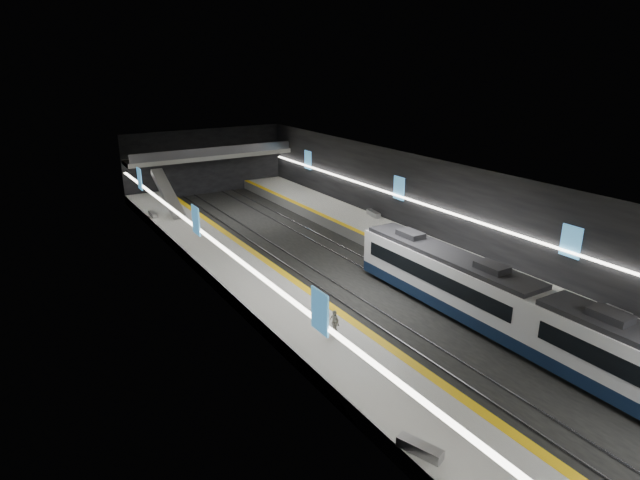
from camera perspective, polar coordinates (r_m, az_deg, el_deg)
ground at (r=39.30m, az=6.23°, el=-5.59°), size 70.00×70.00×0.00m
ceiling at (r=36.72m, az=6.68°, el=5.84°), size 20.00×70.00×0.04m
wall_left at (r=32.95m, az=-7.45°, el=-3.05°), size 0.04×70.00×8.00m
wall_right at (r=44.44m, az=16.70°, el=2.14°), size 0.04×70.00×8.00m
wall_back at (r=67.95m, az=-12.09°, el=8.18°), size 20.00×0.04×8.00m
platform_left at (r=35.38m, az=-3.50°, el=-7.53°), size 5.00×70.00×1.00m
tile_surface_left at (r=35.15m, az=-3.51°, el=-6.79°), size 5.00×70.00×0.02m
tactile_strip_left at (r=36.13m, az=-0.42°, el=-5.99°), size 0.60×70.00×0.02m
platform_right at (r=43.80m, az=14.07°, el=-2.72°), size 5.00×70.00×1.00m
tile_surface_right at (r=43.62m, az=14.12°, el=-2.09°), size 5.00×70.00×0.02m
tactile_strip_right at (r=42.15m, az=12.01°, el=-2.67°), size 0.60×70.00×0.02m
rails at (r=39.28m, az=6.24°, el=-5.51°), size 6.52×70.00×0.12m
train at (r=32.88m, az=22.45°, el=-7.93°), size 2.69×30.04×3.60m
ad_posters at (r=38.41m, az=5.56°, el=1.05°), size 19.94×53.50×2.20m
cove_light_left at (r=33.10m, az=-7.12°, el=-3.31°), size 0.25×68.60×0.12m
cove_light_right at (r=44.35m, az=16.51°, el=1.86°), size 0.25×68.60×0.12m
mezzanine_bridge at (r=65.85m, az=-11.53°, el=8.80°), size 20.00×3.00×1.50m
escalator at (r=57.57m, az=-15.95°, el=4.83°), size 1.20×7.50×3.92m
bench_left_near at (r=23.59m, az=10.59°, el=-21.02°), size 1.16×2.00×0.47m
bench_left_far at (r=56.40m, az=-17.40°, el=2.63°), size 0.54×1.80×0.44m
bench_right_near at (r=38.32m, az=29.13°, el=-6.74°), size 0.55×1.72×0.42m
bench_right_far at (r=54.19m, az=5.72°, el=2.80°), size 0.91×2.12×0.50m
passenger_left_a at (r=31.14m, az=1.55°, el=-8.80°), size 0.38×0.90×1.53m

